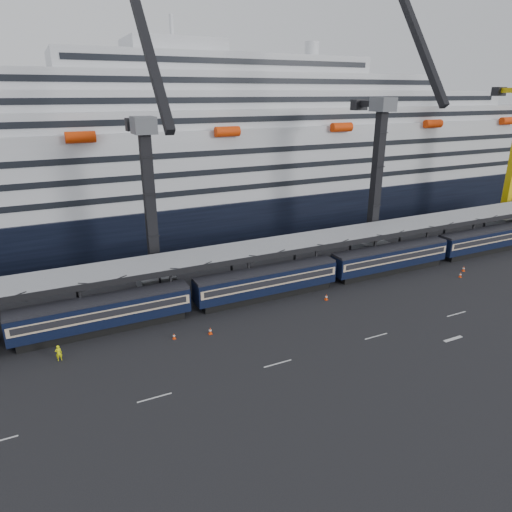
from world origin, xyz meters
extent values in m
plane|color=black|center=(0.00, 0.00, 0.00)|extent=(260.00, 260.00, 0.00)
cube|color=beige|center=(-26.00, -4.00, 0.01)|extent=(3.00, 0.15, 0.02)
cube|color=beige|center=(-14.00, -4.00, 0.01)|extent=(3.00, 0.15, 0.02)
cube|color=beige|center=(-2.00, -4.00, 0.01)|extent=(3.00, 0.15, 0.02)
cube|color=beige|center=(10.00, -4.00, 0.01)|extent=(3.00, 0.15, 0.02)
cube|color=beige|center=(5.00, -8.00, 0.01)|extent=(2.50, 0.40, 0.02)
cube|color=black|center=(-28.00, 10.00, 0.45)|extent=(17.48, 2.40, 0.90)
cube|color=black|center=(-28.00, 10.00, 2.25)|extent=(19.00, 2.80, 2.70)
cube|color=#CBB28F|center=(-28.00, 10.00, 2.55)|extent=(18.62, 2.92, 1.05)
cube|color=black|center=(-28.00, 10.00, 2.60)|extent=(17.86, 2.98, 0.70)
cube|color=black|center=(-28.00, 10.00, 3.75)|extent=(19.00, 2.50, 0.35)
cube|color=black|center=(-8.00, 10.00, 0.45)|extent=(17.48, 2.40, 0.90)
cube|color=black|center=(-8.00, 10.00, 2.25)|extent=(19.00, 2.80, 2.70)
cube|color=#CBB28F|center=(-8.00, 10.00, 2.55)|extent=(18.62, 2.92, 1.05)
cube|color=black|center=(-8.00, 10.00, 2.60)|extent=(17.86, 2.98, 0.70)
cube|color=black|center=(-8.00, 10.00, 3.75)|extent=(19.00, 2.50, 0.35)
cube|color=black|center=(12.00, 10.00, 0.45)|extent=(17.48, 2.40, 0.90)
cube|color=black|center=(12.00, 10.00, 2.25)|extent=(19.00, 2.80, 2.70)
cube|color=#CBB28F|center=(12.00, 10.00, 2.55)|extent=(18.62, 2.92, 1.05)
cube|color=black|center=(12.00, 10.00, 2.60)|extent=(17.86, 2.98, 0.70)
cube|color=black|center=(12.00, 10.00, 3.75)|extent=(19.00, 2.50, 0.35)
cube|color=black|center=(32.00, 10.00, 0.45)|extent=(17.48, 2.40, 0.90)
cube|color=black|center=(32.00, 10.00, 2.25)|extent=(19.00, 2.80, 2.70)
cube|color=#CBB28F|center=(32.00, 10.00, 2.55)|extent=(18.62, 2.92, 1.05)
cube|color=black|center=(32.00, 10.00, 2.60)|extent=(17.86, 2.98, 0.70)
cube|color=black|center=(32.00, 10.00, 3.75)|extent=(19.00, 2.50, 0.35)
cube|color=gray|center=(0.00, 14.00, 5.40)|extent=(130.00, 6.00, 0.25)
cube|color=black|center=(0.00, 11.00, 5.10)|extent=(130.00, 0.25, 0.70)
cube|color=black|center=(0.00, 17.00, 5.10)|extent=(130.00, 0.25, 0.70)
cube|color=black|center=(-30.00, 11.20, 2.70)|extent=(0.25, 0.25, 5.40)
cube|color=black|center=(-30.00, 16.80, 2.70)|extent=(0.25, 0.25, 5.40)
cube|color=black|center=(-20.00, 11.20, 2.70)|extent=(0.25, 0.25, 5.40)
cube|color=black|center=(-20.00, 16.80, 2.70)|extent=(0.25, 0.25, 5.40)
cube|color=black|center=(-10.00, 11.20, 2.70)|extent=(0.25, 0.25, 5.40)
cube|color=black|center=(-10.00, 16.80, 2.70)|extent=(0.25, 0.25, 5.40)
cube|color=black|center=(0.00, 11.20, 2.70)|extent=(0.25, 0.25, 5.40)
cube|color=black|center=(0.00, 16.80, 2.70)|extent=(0.25, 0.25, 5.40)
cube|color=black|center=(10.00, 11.20, 2.70)|extent=(0.25, 0.25, 5.40)
cube|color=black|center=(10.00, 16.80, 2.70)|extent=(0.25, 0.25, 5.40)
cube|color=black|center=(20.00, 11.20, 2.70)|extent=(0.25, 0.25, 5.40)
cube|color=black|center=(20.00, 16.80, 2.70)|extent=(0.25, 0.25, 5.40)
cube|color=black|center=(30.00, 11.20, 2.70)|extent=(0.25, 0.25, 5.40)
cube|color=black|center=(30.00, 16.80, 2.70)|extent=(0.25, 0.25, 5.40)
cube|color=black|center=(40.00, 16.80, 2.70)|extent=(0.25, 0.25, 5.40)
cube|color=black|center=(0.00, 46.00, 3.50)|extent=(200.00, 28.00, 7.00)
cube|color=silver|center=(0.00, 46.00, 13.00)|extent=(190.00, 26.88, 12.00)
cube|color=silver|center=(0.00, 46.00, 20.50)|extent=(160.00, 24.64, 3.00)
cube|color=black|center=(0.00, 33.63, 20.50)|extent=(153.60, 0.12, 0.90)
cube|color=silver|center=(0.00, 46.00, 23.50)|extent=(124.00, 21.84, 3.00)
cube|color=black|center=(0.00, 35.03, 23.50)|extent=(119.04, 0.12, 0.90)
cube|color=silver|center=(0.00, 46.00, 26.50)|extent=(90.00, 19.04, 3.00)
cube|color=black|center=(0.00, 36.43, 26.50)|extent=(86.40, 0.12, 0.90)
cube|color=silver|center=(0.00, 46.00, 29.50)|extent=(56.00, 16.24, 3.00)
cube|color=black|center=(0.00, 37.83, 29.50)|extent=(53.76, 0.12, 0.90)
cube|color=silver|center=(-8.00, 46.00, 32.00)|extent=(16.00, 12.00, 2.50)
cylinder|color=silver|center=(20.00, 46.00, 32.50)|extent=(2.80, 2.80, 3.00)
cylinder|color=#E43707|center=(-26.00, 31.96, 18.80)|extent=(4.00, 1.60, 1.60)
cylinder|color=#E43707|center=(-4.00, 31.96, 18.80)|extent=(4.00, 1.60, 1.60)
cylinder|color=#E43707|center=(18.00, 31.96, 18.80)|extent=(4.00, 1.60, 1.60)
cylinder|color=#E43707|center=(40.00, 31.96, 18.80)|extent=(4.00, 1.60, 1.60)
cylinder|color=#E43707|center=(62.00, 31.96, 18.80)|extent=(4.00, 1.60, 1.60)
cube|color=#4F5257|center=(-20.00, 19.00, 1.00)|extent=(4.50, 4.50, 2.00)
cube|color=black|center=(-20.00, 19.00, 11.00)|extent=(1.30, 1.30, 18.00)
cube|color=#4F5257|center=(-20.00, 19.00, 21.00)|extent=(2.60, 3.20, 2.00)
cube|color=black|center=(-20.00, 13.21, 27.89)|extent=(0.90, 12.26, 14.37)
cube|color=black|center=(-20.00, 21.52, 21.00)|extent=(0.90, 5.04, 0.90)
cube|color=black|center=(-20.00, 24.04, 20.80)|extent=(2.20, 1.60, 1.60)
cube|color=#4F5257|center=(15.00, 18.00, 1.00)|extent=(4.50, 4.50, 2.00)
cube|color=black|center=(15.00, 18.00, 12.00)|extent=(1.30, 1.30, 20.00)
cube|color=#4F5257|center=(15.00, 18.00, 23.00)|extent=(2.60, 3.20, 2.00)
cube|color=black|center=(15.00, 12.26, 31.19)|extent=(0.90, 12.21, 16.90)
cube|color=black|center=(15.00, 20.80, 23.00)|extent=(0.90, 5.60, 0.90)
cube|color=black|center=(15.00, 23.60, 22.80)|extent=(2.20, 1.60, 1.60)
cube|color=#4F5257|center=(48.00, 19.00, 1.00)|extent=(4.50, 4.50, 2.00)
cube|color=black|center=(48.00, 24.60, 24.80)|extent=(2.20, 1.60, 1.60)
imported|color=#EBF10C|center=(-32.91, 5.77, 0.83)|extent=(0.62, 0.42, 1.67)
cube|color=#E43707|center=(-21.67, 4.94, 0.02)|extent=(0.35, 0.35, 0.04)
cone|color=#E43707|center=(-21.67, 4.94, 0.37)|extent=(0.29, 0.29, 0.66)
cylinder|color=white|center=(-21.67, 4.94, 0.37)|extent=(0.25, 0.25, 0.11)
cube|color=#E43707|center=(-17.85, 4.23, 0.02)|extent=(0.41, 0.41, 0.04)
cone|color=#E43707|center=(-17.85, 4.23, 0.43)|extent=(0.35, 0.35, 0.78)
cylinder|color=white|center=(-17.85, 4.23, 0.43)|extent=(0.29, 0.29, 0.13)
cube|color=#E43707|center=(-1.67, 5.98, 0.02)|extent=(0.41, 0.41, 0.04)
cone|color=#E43707|center=(-1.67, 5.98, 0.43)|extent=(0.34, 0.34, 0.77)
cylinder|color=white|center=(-1.67, 5.98, 0.43)|extent=(0.29, 0.29, 0.13)
cube|color=#E43707|center=(21.97, 5.43, 0.02)|extent=(0.41, 0.41, 0.04)
cone|color=#E43707|center=(21.97, 5.43, 0.44)|extent=(0.35, 0.35, 0.78)
cylinder|color=white|center=(21.97, 5.43, 0.44)|extent=(0.29, 0.29, 0.13)
cube|color=#E43707|center=(19.66, 3.97, 0.02)|extent=(0.38, 0.38, 0.04)
cone|color=#E43707|center=(19.66, 3.97, 0.40)|extent=(0.32, 0.32, 0.73)
cylinder|color=white|center=(19.66, 3.97, 0.40)|extent=(0.27, 0.27, 0.12)
camera|label=1|loc=(-32.37, -37.17, 24.68)|focal=32.00mm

